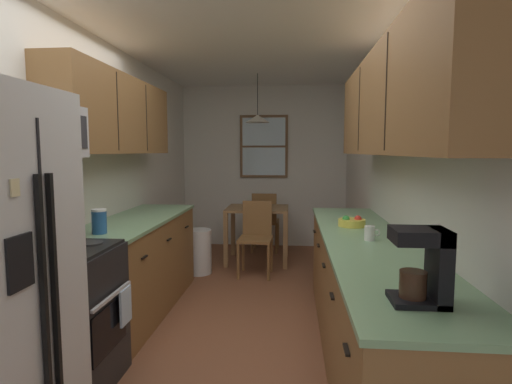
{
  "coord_description": "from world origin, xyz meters",
  "views": [
    {
      "loc": [
        0.46,
        -2.85,
        1.52
      ],
      "look_at": [
        0.09,
        1.21,
        1.11
      ],
      "focal_mm": 28.37,
      "sensor_mm": 36.0,
      "label": 1
    }
  ],
  "objects_px": {
    "stove_range": "(61,318)",
    "dining_chair_far": "(265,219)",
    "dining_table": "(257,217)",
    "storage_canister": "(99,221)",
    "dining_chair_near": "(256,234)",
    "coffee_maker": "(426,264)",
    "microwave_over_range": "(34,131)",
    "table_serving_bowl": "(257,204)",
    "fruit_bowl": "(352,222)",
    "trash_bin": "(199,251)",
    "mug_by_coffeemaker": "(370,233)"
  },
  "relations": [
    {
      "from": "stove_range",
      "to": "dining_chair_far",
      "type": "xyz_separation_m",
      "value": [
        1.04,
        3.68,
        0.03
      ]
    },
    {
      "from": "dining_table",
      "to": "storage_canister",
      "type": "distance_m",
      "value": 2.77
    },
    {
      "from": "dining_chair_near",
      "to": "coffee_maker",
      "type": "bearing_deg",
      "value": -72.97
    },
    {
      "from": "microwave_over_range",
      "to": "coffee_maker",
      "type": "distance_m",
      "value": 2.29
    },
    {
      "from": "dining_chair_far",
      "to": "table_serving_bowl",
      "type": "height_order",
      "value": "dining_chair_far"
    },
    {
      "from": "dining_table",
      "to": "storage_canister",
      "type": "height_order",
      "value": "storage_canister"
    },
    {
      "from": "storage_canister",
      "to": "fruit_bowl",
      "type": "bearing_deg",
      "value": 13.71
    },
    {
      "from": "stove_range",
      "to": "dining_chair_near",
      "type": "bearing_deg",
      "value": 68.52
    },
    {
      "from": "dining_chair_far",
      "to": "trash_bin",
      "type": "bearing_deg",
      "value": -122.61
    },
    {
      "from": "fruit_bowl",
      "to": "table_serving_bowl",
      "type": "relative_size",
      "value": 1.19
    },
    {
      "from": "microwave_over_range",
      "to": "coffee_maker",
      "type": "xyz_separation_m",
      "value": [
        2.11,
        -0.67,
        -0.58
      ]
    },
    {
      "from": "trash_bin",
      "to": "coffee_maker",
      "type": "distance_m",
      "value": 3.7
    },
    {
      "from": "table_serving_bowl",
      "to": "microwave_over_range",
      "type": "bearing_deg",
      "value": -108.6
    },
    {
      "from": "dining_table",
      "to": "coffee_maker",
      "type": "distance_m",
      "value": 3.96
    },
    {
      "from": "trash_bin",
      "to": "storage_canister",
      "type": "xyz_separation_m",
      "value": [
        -0.3,
        -1.95,
        0.72
      ]
    },
    {
      "from": "trash_bin",
      "to": "fruit_bowl",
      "type": "relative_size",
      "value": 2.48
    },
    {
      "from": "dining_chair_far",
      "to": "mug_by_coffeemaker",
      "type": "distance_m",
      "value": 3.34
    },
    {
      "from": "dining_chair_near",
      "to": "coffee_maker",
      "type": "height_order",
      "value": "coffee_maker"
    },
    {
      "from": "storage_canister",
      "to": "stove_range",
      "type": "bearing_deg",
      "value": -89.43
    },
    {
      "from": "dining_table",
      "to": "coffee_maker",
      "type": "height_order",
      "value": "coffee_maker"
    },
    {
      "from": "dining_chair_far",
      "to": "table_serving_bowl",
      "type": "xyz_separation_m",
      "value": [
        -0.08,
        -0.49,
        0.29
      ]
    },
    {
      "from": "dining_chair_far",
      "to": "trash_bin",
      "type": "distance_m",
      "value": 1.4
    },
    {
      "from": "trash_bin",
      "to": "dining_chair_far",
      "type": "bearing_deg",
      "value": 57.39
    },
    {
      "from": "stove_range",
      "to": "dining_chair_near",
      "type": "height_order",
      "value": "stove_range"
    },
    {
      "from": "microwave_over_range",
      "to": "storage_canister",
      "type": "relative_size",
      "value": 3.27
    },
    {
      "from": "microwave_over_range",
      "to": "storage_canister",
      "type": "bearing_deg",
      "value": 79.15
    },
    {
      "from": "dining_chair_far",
      "to": "fruit_bowl",
      "type": "distance_m",
      "value": 2.83
    },
    {
      "from": "storage_canister",
      "to": "dining_table",
      "type": "bearing_deg",
      "value": 68.99
    },
    {
      "from": "dining_table",
      "to": "mug_by_coffeemaker",
      "type": "height_order",
      "value": "mug_by_coffeemaker"
    },
    {
      "from": "fruit_bowl",
      "to": "coffee_maker",
      "type": "bearing_deg",
      "value": -88.22
    },
    {
      "from": "dining_chair_near",
      "to": "dining_chair_far",
      "type": "bearing_deg",
      "value": 88.39
    },
    {
      "from": "table_serving_bowl",
      "to": "trash_bin",
      "type": "bearing_deg",
      "value": -134.47
    },
    {
      "from": "stove_range",
      "to": "table_serving_bowl",
      "type": "distance_m",
      "value": 3.35
    },
    {
      "from": "microwave_over_range",
      "to": "dining_chair_far",
      "type": "distance_m",
      "value": 4.03
    },
    {
      "from": "fruit_bowl",
      "to": "dining_table",
      "type": "bearing_deg",
      "value": 114.97
    },
    {
      "from": "coffee_maker",
      "to": "stove_range",
      "type": "bearing_deg",
      "value": 161.41
    },
    {
      "from": "microwave_over_range",
      "to": "dining_chair_near",
      "type": "xyz_separation_m",
      "value": [
        1.12,
        2.56,
        -1.15
      ]
    },
    {
      "from": "dining_chair_near",
      "to": "trash_bin",
      "type": "height_order",
      "value": "dining_chair_near"
    },
    {
      "from": "microwave_over_range",
      "to": "fruit_bowl",
      "type": "bearing_deg",
      "value": 26.78
    },
    {
      "from": "dining_chair_far",
      "to": "storage_canister",
      "type": "distance_m",
      "value": 3.33
    },
    {
      "from": "dining_chair_near",
      "to": "fruit_bowl",
      "type": "relative_size",
      "value": 4.03
    },
    {
      "from": "dining_chair_near",
      "to": "stove_range",
      "type": "bearing_deg",
      "value": -111.48
    },
    {
      "from": "dining_table",
      "to": "trash_bin",
      "type": "xyz_separation_m",
      "value": [
        -0.68,
        -0.61,
        -0.34
      ]
    },
    {
      "from": "storage_canister",
      "to": "fruit_bowl",
      "type": "relative_size",
      "value": 0.84
    },
    {
      "from": "storage_canister",
      "to": "microwave_over_range",
      "type": "bearing_deg",
      "value": -100.85
    },
    {
      "from": "stove_range",
      "to": "storage_canister",
      "type": "distance_m",
      "value": 0.77
    },
    {
      "from": "dining_chair_far",
      "to": "storage_canister",
      "type": "xyz_separation_m",
      "value": [
        -1.05,
        -3.12,
        0.49
      ]
    },
    {
      "from": "table_serving_bowl",
      "to": "coffee_maker",
      "type": "bearing_deg",
      "value": -74.99
    },
    {
      "from": "mug_by_coffeemaker",
      "to": "table_serving_bowl",
      "type": "height_order",
      "value": "mug_by_coffeemaker"
    },
    {
      "from": "trash_bin",
      "to": "mug_by_coffeemaker",
      "type": "distance_m",
      "value": 2.72
    }
  ]
}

